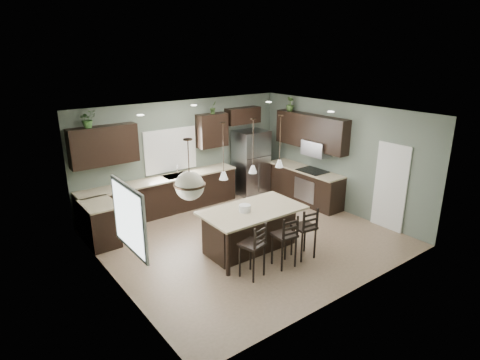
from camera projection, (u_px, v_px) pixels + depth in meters
name	position (u px, v px, depth m)	size (l,w,h in m)	color
ground	(247.00, 238.00, 9.02)	(6.00, 6.00, 0.00)	#9E8466
pantry_door	(390.00, 187.00, 9.23)	(0.04, 0.82, 2.04)	white
window_back	(170.00, 150.00, 10.38)	(1.35, 0.02, 1.00)	white
window_left	(128.00, 218.00, 6.22)	(0.02, 1.10, 1.00)	white
left_return_cabs	(100.00, 225.00, 8.62)	(0.60, 0.90, 0.90)	black
left_return_countertop	(99.00, 204.00, 8.49)	(0.66, 0.96, 0.04)	#B9B18C
back_lower_cabs	(162.00, 197.00, 10.25)	(4.20, 0.60, 0.90)	black
back_countertop	(161.00, 179.00, 10.09)	(4.20, 0.66, 0.04)	#B9B18C
sink_inset	(177.00, 176.00, 10.34)	(0.70, 0.45, 0.01)	gray
faucet	(178.00, 170.00, 10.27)	(0.02, 0.02, 0.28)	silver
back_upper_left	(104.00, 146.00, 9.13)	(1.55, 0.34, 0.90)	black
back_upper_right	(212.00, 130.00, 10.82)	(0.85, 0.34, 0.90)	black
fridge_header	(243.00, 116.00, 11.33)	(1.05, 0.34, 0.45)	black
right_lower_cabs	(305.00, 185.00, 11.09)	(0.60, 2.35, 0.90)	black
right_countertop	(305.00, 169.00, 10.93)	(0.66, 2.35, 0.04)	#B9B18C
cooktop	(312.00, 171.00, 10.71)	(0.58, 0.75, 0.02)	black
wall_oven_front	(304.00, 190.00, 10.71)	(0.01, 0.72, 0.60)	gray
right_upper_cabs	(311.00, 131.00, 10.69)	(0.34, 2.35, 0.90)	black
microwave	(316.00, 148.00, 10.58)	(0.40, 0.75, 0.40)	gray
refrigerator	(251.00, 162.00, 11.58)	(0.90, 0.74, 1.85)	#96979F
kitchen_island	(252.00, 230.00, 8.36)	(2.10, 1.20, 0.92)	black
serving_dish	(245.00, 208.00, 8.08)	(0.24, 0.24, 0.14)	silver
bar_stool_left	(252.00, 250.00, 7.35)	(0.40, 0.40, 1.09)	black
bar_stool_center	(284.00, 240.00, 7.71)	(0.40, 0.40, 1.09)	black
bar_stool_right	(304.00, 232.00, 8.04)	(0.41, 0.41, 1.10)	black
pendant_left	(223.00, 151.00, 7.40)	(0.17, 0.17, 1.10)	white
pendant_center	(253.00, 146.00, 7.80)	(0.17, 0.17, 1.10)	silver
pendant_right	(280.00, 141.00, 8.19)	(0.17, 0.17, 1.10)	white
chandelier	(189.00, 170.00, 6.08)	(0.50, 0.50, 0.98)	beige
plant_back_left	(88.00, 119.00, 8.74)	(0.35, 0.30, 0.39)	#325B27
plant_back_right	(213.00, 107.00, 10.62)	(0.18, 0.15, 0.33)	#345023
plant_right_wall	(290.00, 104.00, 11.08)	(0.22, 0.22, 0.39)	#385525
room_shell	(248.00, 166.00, 8.49)	(6.00, 6.00, 6.00)	#5F6B5D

